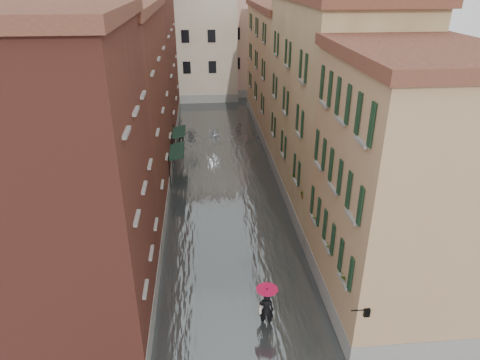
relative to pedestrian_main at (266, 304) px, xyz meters
name	(u,v)px	position (x,y,z in m)	size (l,w,h in m)	color
ground	(237,280)	(-1.02, 3.30, -1.25)	(120.00, 120.00, 0.00)	#5B5B5E
floodwater	(223,174)	(-1.02, 16.30, -1.15)	(10.00, 60.00, 0.20)	#464C4D
building_left_near	(67,193)	(-8.02, 1.30, 5.25)	(6.00, 8.00, 13.00)	brown
building_left_mid	(115,117)	(-8.02, 12.30, 5.00)	(6.00, 14.00, 12.50)	maroon
building_left_far	(141,61)	(-8.02, 27.30, 5.75)	(6.00, 16.00, 14.00)	brown
building_right_near	(401,194)	(5.98, 1.30, 4.50)	(6.00, 8.00, 11.50)	#AB7F58
building_right_mid	(331,107)	(5.98, 12.30, 5.25)	(6.00, 14.00, 13.00)	tan
building_right_far	(287,72)	(5.98, 27.30, 4.50)	(6.00, 16.00, 11.50)	#AB7F58
building_end_cream	(187,44)	(-4.02, 41.30, 5.25)	(12.00, 9.00, 13.00)	beige
building_end_pink	(256,45)	(4.98, 43.30, 4.75)	(10.00, 9.00, 12.00)	tan
awning_near	(176,152)	(-4.51, 15.35, 1.22)	(1.09, 3.19, 2.80)	black
awning_far	(178,133)	(-4.51, 19.63, 1.21)	(1.09, 2.77, 2.80)	black
wall_lantern	(366,312)	(3.31, -2.70, 1.75)	(0.71, 0.22, 0.35)	black
window_planters	(317,213)	(3.10, 3.79, 2.26)	(0.59, 10.56, 0.84)	brown
pedestrian_main	(266,304)	(0.00, 0.00, 0.00)	(0.99, 0.99, 2.06)	black
pedestrian_far	(182,135)	(-4.41, 23.63, -0.37)	(0.86, 0.67, 1.77)	black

